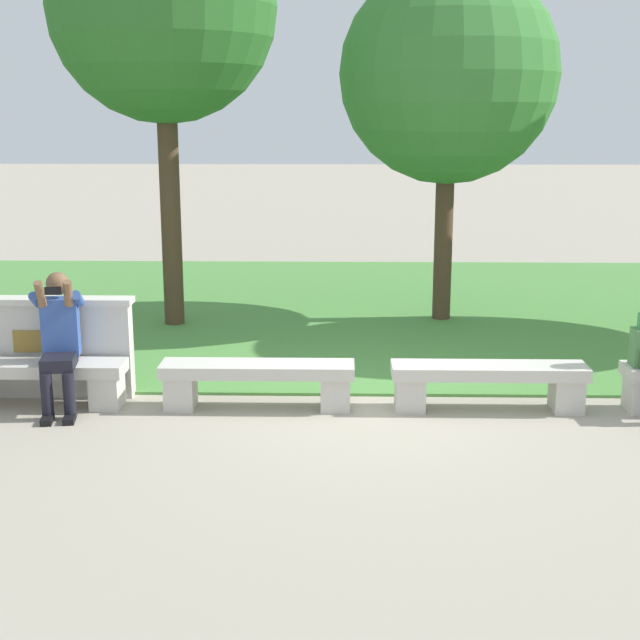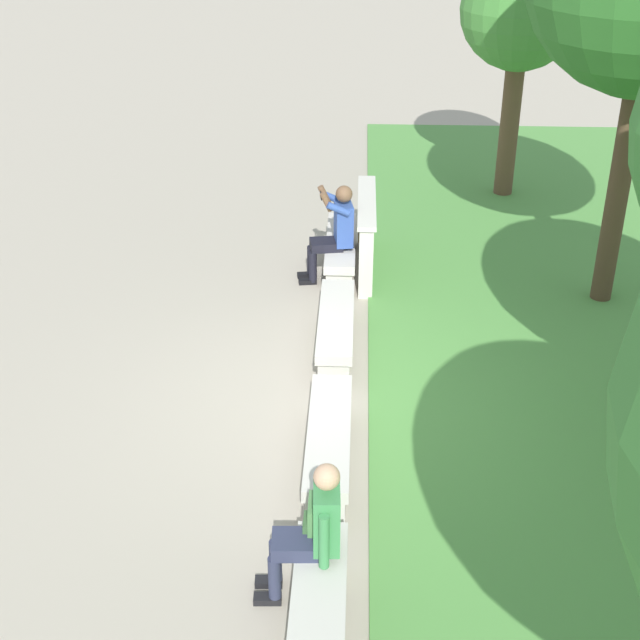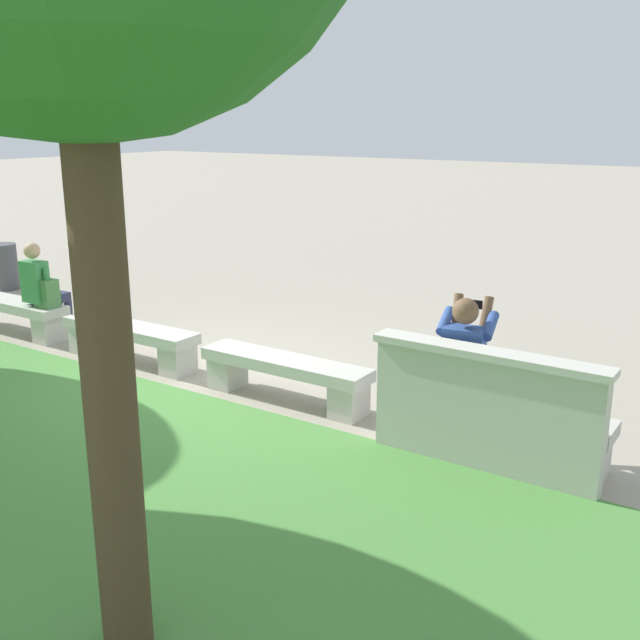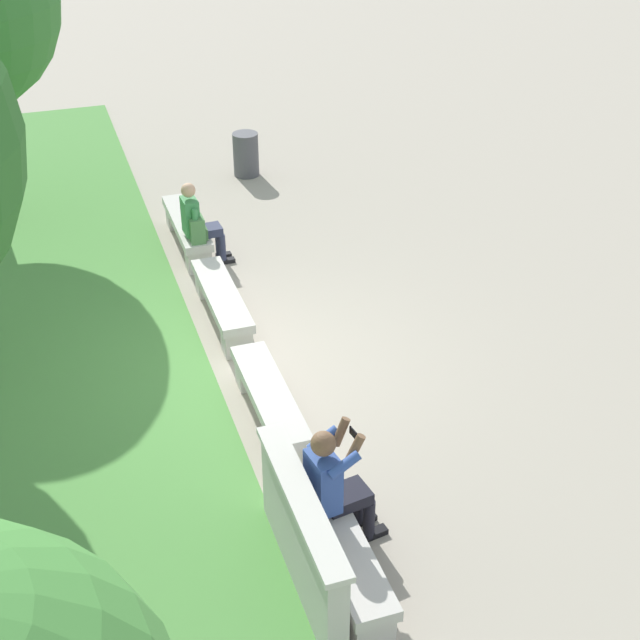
{
  "view_description": "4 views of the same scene",
  "coord_description": "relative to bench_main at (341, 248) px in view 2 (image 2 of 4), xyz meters",
  "views": [
    {
      "loc": [
        -0.32,
        -8.17,
        2.81
      ],
      "look_at": [
        -0.5,
        -0.17,
        0.92
      ],
      "focal_mm": 50.0,
      "sensor_mm": 36.0,
      "label": 1
    },
    {
      "loc": [
        7.86,
        0.23,
        5.28
      ],
      "look_at": [
        -0.43,
        -0.15,
        0.75
      ],
      "focal_mm": 50.0,
      "sensor_mm": 36.0,
      "label": 2
    },
    {
      "loc": [
        -5.28,
        5.67,
        2.76
      ],
      "look_at": [
        -1.32,
        -0.31,
        0.8
      ],
      "focal_mm": 42.0,
      "sensor_mm": 36.0,
      "label": 3
    },
    {
      "loc": [
        -8.49,
        1.92,
        6.05
      ],
      "look_at": [
        -0.82,
        -0.66,
        1.02
      ],
      "focal_mm": 50.0,
      "sensor_mm": 36.0,
      "label": 4
    }
  ],
  "objects": [
    {
      "name": "ground_plane",
      "position": [
        3.32,
        0.0,
        -0.3
      ],
      "size": [
        80.0,
        80.0,
        0.0
      ],
      "primitive_type": "plane",
      "color": "#A89E8C"
    },
    {
      "name": "bench_main",
      "position": [
        0.0,
        0.0,
        0.0
      ],
      "size": [
        1.86,
        0.4,
        0.45
      ],
      "color": "beige",
      "rests_on": "ground"
    },
    {
      "name": "bench_near",
      "position": [
        2.21,
        0.0,
        0.0
      ],
      "size": [
        1.86,
        0.4,
        0.45
      ],
      "color": "beige",
      "rests_on": "ground"
    },
    {
      "name": "bench_mid",
      "position": [
        4.42,
        0.0,
        0.0
      ],
      "size": [
        1.86,
        0.4,
        0.45
      ],
      "color": "beige",
      "rests_on": "ground"
    },
    {
      "name": "bench_far",
      "position": [
        6.64,
        0.0,
        0.0
      ],
      "size": [
        1.86,
        0.4,
        0.45
      ],
      "color": "beige",
      "rests_on": "ground"
    },
    {
      "name": "backrest_wall_with_plaque",
      "position": [
        0.0,
        0.34,
        0.22
      ],
      "size": [
        1.91,
        0.24,
        1.01
      ],
      "color": "beige",
      "rests_on": "ground"
    },
    {
      "name": "person_photographer",
      "position": [
        0.34,
        -0.08,
        0.44
      ],
      "size": [
        0.51,
        0.76,
        1.32
      ],
      "color": "black",
      "rests_on": "ground"
    },
    {
      "name": "person_distant",
      "position": [
        6.03,
        -0.07,
        0.37
      ],
      "size": [
        0.48,
        0.68,
        1.26
      ],
      "color": "black",
      "rests_on": "ground"
    },
    {
      "name": "backpack",
      "position": [
        5.89,
        -0.02,
        0.33
      ],
      "size": [
        0.28,
        0.24,
        0.43
      ],
      "color": "#4C7F47",
      "rests_on": "bench_far"
    },
    {
      "name": "tree_left_background",
      "position": [
        -3.01,
        2.63,
        2.62
      ],
      "size": [
        1.86,
        1.86,
        3.91
      ],
      "color": "brown",
      "rests_on": "ground"
    }
  ]
}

